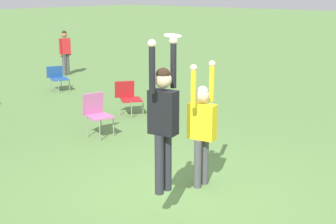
{
  "coord_description": "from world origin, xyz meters",
  "views": [
    {
      "loc": [
        -5.14,
        -4.01,
        3.05
      ],
      "look_at": [
        -0.08,
        0.19,
        1.3
      ],
      "focal_mm": 50.0,
      "sensor_mm": 36.0,
      "label": 1
    }
  ],
  "objects_px": {
    "person_defending": "(202,123)",
    "camping_chair_2": "(97,111)",
    "person_jumping": "(163,114)",
    "frisbee": "(173,36)",
    "person_spectator_far": "(65,49)",
    "camping_chair_1": "(58,76)",
    "camping_chair_5": "(128,95)"
  },
  "relations": [
    {
      "from": "frisbee",
      "to": "person_spectator_far",
      "type": "height_order",
      "value": "frisbee"
    },
    {
      "from": "person_defending",
      "to": "camping_chair_2",
      "type": "height_order",
      "value": "person_defending"
    },
    {
      "from": "camping_chair_1",
      "to": "camping_chair_5",
      "type": "height_order",
      "value": "camping_chair_5"
    },
    {
      "from": "person_defending",
      "to": "camping_chair_5",
      "type": "distance_m",
      "value": 4.61
    },
    {
      "from": "person_jumping",
      "to": "person_defending",
      "type": "distance_m",
      "value": 1.27
    },
    {
      "from": "person_defending",
      "to": "person_spectator_far",
      "type": "distance_m",
      "value": 10.63
    },
    {
      "from": "person_defending",
      "to": "frisbee",
      "type": "xyz_separation_m",
      "value": [
        -0.73,
        -0.01,
        1.39
      ]
    },
    {
      "from": "camping_chair_1",
      "to": "person_jumping",
      "type": "bearing_deg",
      "value": 88.89
    },
    {
      "from": "camping_chair_1",
      "to": "camping_chair_2",
      "type": "height_order",
      "value": "camping_chair_2"
    },
    {
      "from": "person_defending",
      "to": "camping_chair_5",
      "type": "relative_size",
      "value": 2.37
    },
    {
      "from": "person_defending",
      "to": "camping_chair_5",
      "type": "bearing_deg",
      "value": 138.56
    },
    {
      "from": "person_jumping",
      "to": "camping_chair_1",
      "type": "xyz_separation_m",
      "value": [
        4.17,
        7.76,
        -1.02
      ]
    },
    {
      "from": "camping_chair_5",
      "to": "person_jumping",
      "type": "bearing_deg",
      "value": 85.68
    },
    {
      "from": "person_spectator_far",
      "to": "camping_chair_5",
      "type": "bearing_deg",
      "value": -84.44
    },
    {
      "from": "camping_chair_1",
      "to": "camping_chair_2",
      "type": "xyz_separation_m",
      "value": [
        -2.3,
        -4.33,
        0.1
      ]
    },
    {
      "from": "person_defending",
      "to": "camping_chair_2",
      "type": "distance_m",
      "value": 3.32
    },
    {
      "from": "person_defending",
      "to": "camping_chair_2",
      "type": "relative_size",
      "value": 2.13
    },
    {
      "from": "camping_chair_2",
      "to": "frisbee",
      "type": "bearing_deg",
      "value": 83.48
    },
    {
      "from": "person_defending",
      "to": "camping_chair_1",
      "type": "xyz_separation_m",
      "value": [
        2.99,
        7.54,
        -0.6
      ]
    },
    {
      "from": "camping_chair_2",
      "to": "person_jumping",
      "type": "bearing_deg",
      "value": 78.67
    },
    {
      "from": "person_spectator_far",
      "to": "camping_chair_2",
      "type": "bearing_deg",
      "value": -93.95
    },
    {
      "from": "person_defending",
      "to": "frisbee",
      "type": "height_order",
      "value": "frisbee"
    },
    {
      "from": "camping_chair_1",
      "to": "person_spectator_far",
      "type": "distance_m",
      "value": 2.71
    },
    {
      "from": "frisbee",
      "to": "camping_chair_1",
      "type": "bearing_deg",
      "value": 63.78
    },
    {
      "from": "person_defending",
      "to": "camping_chair_1",
      "type": "distance_m",
      "value": 8.14
    },
    {
      "from": "person_spectator_far",
      "to": "frisbee",
      "type": "bearing_deg",
      "value": -90.89
    },
    {
      "from": "person_jumping",
      "to": "person_defending",
      "type": "height_order",
      "value": "person_jumping"
    },
    {
      "from": "person_jumping",
      "to": "frisbee",
      "type": "xyz_separation_m",
      "value": [
        0.45,
        0.21,
        0.96
      ]
    },
    {
      "from": "frisbee",
      "to": "camping_chair_5",
      "type": "bearing_deg",
      "value": 51.78
    },
    {
      "from": "person_defending",
      "to": "person_jumping",
      "type": "bearing_deg",
      "value": -90.0
    },
    {
      "from": "frisbee",
      "to": "person_spectator_far",
      "type": "xyz_separation_m",
      "value": [
        5.56,
        9.47,
        -1.49
      ]
    },
    {
      "from": "frisbee",
      "to": "camping_chair_2",
      "type": "height_order",
      "value": "frisbee"
    }
  ]
}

